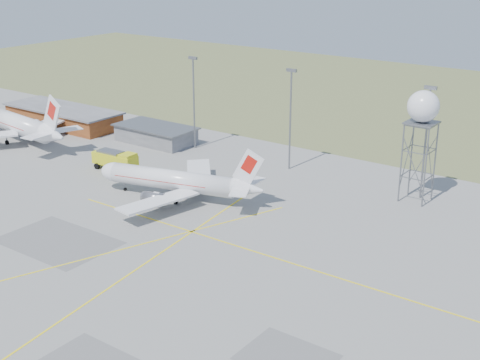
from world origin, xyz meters
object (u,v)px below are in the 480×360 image
Objects in this scene: airliner_main at (175,181)px; baggage_tug at (47,136)px; radar_tower at (420,140)px; fire_truck at (116,161)px; airliner_far at (14,123)px.

baggage_tug is at bearing -27.24° from airliner_main.
radar_tower is at bearing 1.30° from baggage_tug.
fire_truck is 4.26× the size of baggage_tug.
fire_truck is at bearing -28.31° from airliner_main.
radar_tower is 59.68m from fire_truck.
baggage_tug is (-50.13, 11.21, -2.71)m from airliner_main.
airliner_main reaches higher than baggage_tug.
fire_truck is at bearing -174.43° from airliner_far.
radar_tower is at bearing 16.44° from fire_truck.
airliner_far is 3.93× the size of fire_truck.
baggage_tug is (-29.77, 6.25, -1.26)m from fire_truck.
airliner_main is 1.59× the size of radar_tower.
baggage_tug is (4.90, 4.97, -3.48)m from airliner_far.
airliner_far is (-55.03, 6.24, 0.77)m from airliner_main.
baggage_tug is (-85.36, -13.36, -10.57)m from radar_tower.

